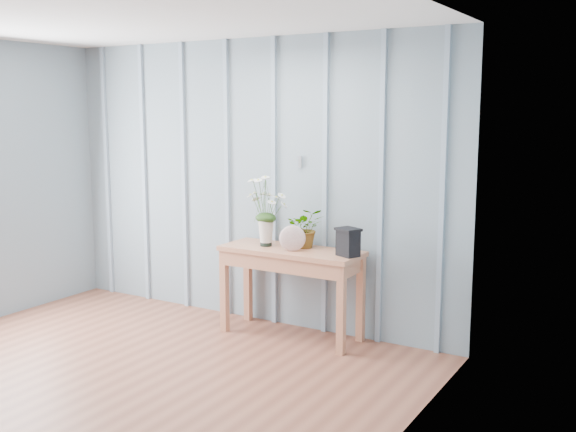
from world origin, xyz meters
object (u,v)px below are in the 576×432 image
Objects in this scene: sideboard at (291,262)px; felt_disc_vessel at (292,238)px; daisy_vase at (266,201)px; carved_box at (348,242)px.

felt_disc_vessel is at bearing -53.99° from sideboard.
sideboard is 1.95× the size of daisy_vase.
daisy_vase is at bearing -176.96° from sideboard.
carved_box is at bearing -0.68° from daisy_vase.
carved_box is at bearing -2.35° from sideboard.
sideboard is 5.33× the size of carved_box.
daisy_vase is 0.42m from felt_disc_vessel.
sideboard is 0.55m from daisy_vase.
carved_box is (0.47, 0.07, 0.01)m from felt_disc_vessel.
felt_disc_vessel is (0.30, -0.08, -0.28)m from daisy_vase.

